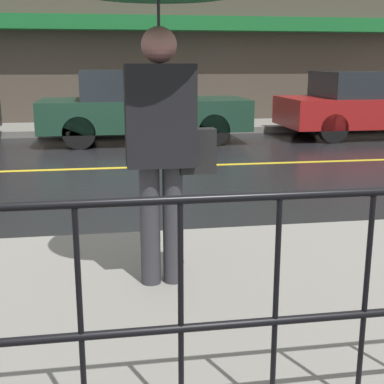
{
  "coord_description": "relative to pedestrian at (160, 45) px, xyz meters",
  "views": [
    {
      "loc": [
        0.32,
        -8.49,
        1.65
      ],
      "look_at": [
        1.22,
        -3.01,
        0.3
      ],
      "focal_mm": 50.0,
      "sensor_mm": 36.0,
      "label": 1
    }
  ],
  "objects": [
    {
      "name": "ground_plane",
      "position": [
        -0.69,
        5.0,
        -1.76
      ],
      "size": [
        80.0,
        80.0,
        0.0
      ],
      "primitive_type": "plane",
      "color": "black"
    },
    {
      "name": "sidewalk_near",
      "position": [
        -0.69,
        -0.3,
        -1.69
      ],
      "size": [
        28.0,
        2.94,
        0.15
      ],
      "color": "gray",
      "rests_on": "ground_plane"
    },
    {
      "name": "sidewalk_far",
      "position": [
        -0.69,
        9.76,
        -1.69
      ],
      "size": [
        28.0,
        1.86,
        0.15
      ],
      "color": "gray",
      "rests_on": "ground_plane"
    },
    {
      "name": "lane_marking",
      "position": [
        -0.69,
        5.0,
        -1.76
      ],
      "size": [
        25.2,
        0.12,
        0.01
      ],
      "color": "gold",
      "rests_on": "ground_plane"
    },
    {
      "name": "building_storefront",
      "position": [
        -0.69,
        10.81,
        1.07
      ],
      "size": [
        28.0,
        0.85,
        5.68
      ],
      "color": "#4C4238",
      "rests_on": "ground_plane"
    },
    {
      "name": "railing_foreground",
      "position": [
        -0.69,
        -1.52,
        -0.97
      ],
      "size": [
        12.0,
        0.04,
        1.01
      ],
      "color": "black",
      "rests_on": "sidewalk_near"
    },
    {
      "name": "pedestrian",
      "position": [
        0.0,
        0.0,
        0.0
      ],
      "size": [
        0.96,
        0.96,
        2.12
      ],
      "rotation": [
        0.0,
        0.0,
        3.14
      ],
      "color": "#333338",
      "rests_on": "sidewalk_near"
    },
    {
      "name": "car_dark_green",
      "position": [
        0.42,
        7.85,
        -1.0
      ],
      "size": [
        4.3,
        1.78,
        1.5
      ],
      "color": "#193828",
      "rests_on": "ground_plane"
    },
    {
      "name": "car_red",
      "position": [
        5.57,
        7.85,
        -1.03
      ],
      "size": [
        4.09,
        1.83,
        1.45
      ],
      "color": "maroon",
      "rests_on": "ground_plane"
    }
  ]
}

